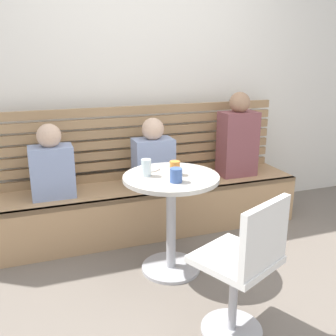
{
  "coord_description": "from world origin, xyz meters",
  "views": [
    {
      "loc": [
        -0.95,
        -1.9,
        1.57
      ],
      "look_at": [
        -0.03,
        0.66,
        0.75
      ],
      "focal_mm": 41.24,
      "sensor_mm": 36.0,
      "label": 1
    }
  ],
  "objects_px": {
    "white_chair": "(245,264)",
    "cup_glass_tall": "(146,168)",
    "person_adult": "(238,139)",
    "person_child_left": "(153,157)",
    "booth_bench": "(151,207)",
    "person_child_middle": "(52,165)",
    "cafe_table": "(171,205)",
    "cup_mug_blue": "(176,175)",
    "plate_small": "(148,169)",
    "cup_tumbler_orange": "(175,168)"
  },
  "relations": [
    {
      "from": "plate_small",
      "to": "cup_tumbler_orange",
      "type": "bearing_deg",
      "value": -53.71
    },
    {
      "from": "cafe_table",
      "to": "plate_small",
      "type": "bearing_deg",
      "value": 119.13
    },
    {
      "from": "cafe_table",
      "to": "cup_tumbler_orange",
      "type": "relative_size",
      "value": 7.4
    },
    {
      "from": "booth_bench",
      "to": "cup_mug_blue",
      "type": "xyz_separation_m",
      "value": [
        -0.08,
        -0.83,
        0.57
      ]
    },
    {
      "from": "white_chair",
      "to": "person_child_middle",
      "type": "bearing_deg",
      "value": 121.21
    },
    {
      "from": "person_child_middle",
      "to": "cup_tumbler_orange",
      "type": "bearing_deg",
      "value": -40.0
    },
    {
      "from": "booth_bench",
      "to": "plate_small",
      "type": "relative_size",
      "value": 15.88
    },
    {
      "from": "white_chair",
      "to": "cup_glass_tall",
      "type": "xyz_separation_m",
      "value": [
        -0.3,
        0.86,
        0.34
      ]
    },
    {
      "from": "booth_bench",
      "to": "cafe_table",
      "type": "relative_size",
      "value": 3.65
    },
    {
      "from": "booth_bench",
      "to": "person_adult",
      "type": "height_order",
      "value": "person_adult"
    },
    {
      "from": "cafe_table",
      "to": "cup_tumbler_orange",
      "type": "bearing_deg",
      "value": 13.98
    },
    {
      "from": "cafe_table",
      "to": "person_child_middle",
      "type": "xyz_separation_m",
      "value": [
        -0.77,
        0.68,
        0.18
      ]
    },
    {
      "from": "booth_bench",
      "to": "white_chair",
      "type": "distance_m",
      "value": 1.52
    },
    {
      "from": "cup_glass_tall",
      "to": "cup_mug_blue",
      "type": "bearing_deg",
      "value": -52.53
    },
    {
      "from": "person_adult",
      "to": "person_child_left",
      "type": "relative_size",
      "value": 1.3
    },
    {
      "from": "person_child_left",
      "to": "cup_glass_tall",
      "type": "relative_size",
      "value": 5.01
    },
    {
      "from": "booth_bench",
      "to": "plate_small",
      "type": "distance_m",
      "value": 0.74
    },
    {
      "from": "cafe_table",
      "to": "person_adult",
      "type": "bearing_deg",
      "value": 36.95
    },
    {
      "from": "cafe_table",
      "to": "person_child_middle",
      "type": "distance_m",
      "value": 1.04
    },
    {
      "from": "cup_glass_tall",
      "to": "person_adult",
      "type": "bearing_deg",
      "value": 30.54
    },
    {
      "from": "cup_mug_blue",
      "to": "person_child_middle",
      "type": "bearing_deg",
      "value": 132.51
    },
    {
      "from": "white_chair",
      "to": "cup_tumbler_orange",
      "type": "height_order",
      "value": "white_chair"
    },
    {
      "from": "cafe_table",
      "to": "person_child_middle",
      "type": "relative_size",
      "value": 1.23
    },
    {
      "from": "booth_bench",
      "to": "cafe_table",
      "type": "height_order",
      "value": "cafe_table"
    },
    {
      "from": "person_child_left",
      "to": "cup_tumbler_orange",
      "type": "bearing_deg",
      "value": -94.02
    },
    {
      "from": "booth_bench",
      "to": "cup_mug_blue",
      "type": "relative_size",
      "value": 28.42
    },
    {
      "from": "person_adult",
      "to": "plate_small",
      "type": "distance_m",
      "value": 1.14
    },
    {
      "from": "person_child_left",
      "to": "plate_small",
      "type": "xyz_separation_m",
      "value": [
        -0.19,
        -0.45,
        0.04
      ]
    },
    {
      "from": "person_adult",
      "to": "person_child_middle",
      "type": "xyz_separation_m",
      "value": [
        -1.69,
        -0.01,
        -0.09
      ]
    },
    {
      "from": "cafe_table",
      "to": "cup_glass_tall",
      "type": "relative_size",
      "value": 6.17
    },
    {
      "from": "person_child_left",
      "to": "white_chair",
      "type": "bearing_deg",
      "value": -87.78
    },
    {
      "from": "white_chair",
      "to": "cup_mug_blue",
      "type": "distance_m",
      "value": 0.76
    },
    {
      "from": "cup_tumbler_orange",
      "to": "cup_glass_tall",
      "type": "bearing_deg",
      "value": 167.31
    },
    {
      "from": "cafe_table",
      "to": "cup_mug_blue",
      "type": "relative_size",
      "value": 7.79
    },
    {
      "from": "person_adult",
      "to": "person_child_left",
      "type": "distance_m",
      "value": 0.85
    },
    {
      "from": "cup_mug_blue",
      "to": "cup_glass_tall",
      "type": "distance_m",
      "value": 0.24
    },
    {
      "from": "white_chair",
      "to": "plate_small",
      "type": "distance_m",
      "value": 1.07
    },
    {
      "from": "cup_tumbler_orange",
      "to": "plate_small",
      "type": "relative_size",
      "value": 0.59
    },
    {
      "from": "cup_glass_tall",
      "to": "plate_small",
      "type": "relative_size",
      "value": 0.71
    },
    {
      "from": "booth_bench",
      "to": "cup_tumbler_orange",
      "type": "height_order",
      "value": "cup_tumbler_orange"
    },
    {
      "from": "cup_mug_blue",
      "to": "person_child_left",
      "type": "bearing_deg",
      "value": 83.35
    },
    {
      "from": "booth_bench",
      "to": "plate_small",
      "type": "bearing_deg",
      "value": -109.23
    },
    {
      "from": "cup_tumbler_orange",
      "to": "plate_small",
      "type": "xyz_separation_m",
      "value": [
        -0.14,
        0.19,
        -0.04
      ]
    },
    {
      "from": "white_chair",
      "to": "cup_glass_tall",
      "type": "relative_size",
      "value": 7.08
    },
    {
      "from": "cup_glass_tall",
      "to": "plate_small",
      "type": "distance_m",
      "value": 0.17
    },
    {
      "from": "person_adult",
      "to": "cup_glass_tall",
      "type": "relative_size",
      "value": 6.54
    },
    {
      "from": "plate_small",
      "to": "person_child_left",
      "type": "bearing_deg",
      "value": 67.79
    },
    {
      "from": "booth_bench",
      "to": "cup_glass_tall",
      "type": "bearing_deg",
      "value": -109.53
    },
    {
      "from": "cafe_table",
      "to": "cup_mug_blue",
      "type": "distance_m",
      "value": 0.3
    },
    {
      "from": "cafe_table",
      "to": "white_chair",
      "type": "xyz_separation_m",
      "value": [
        0.13,
        -0.81,
        -0.05
      ]
    }
  ]
}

